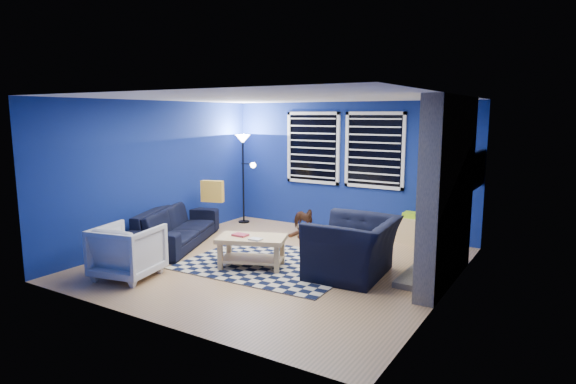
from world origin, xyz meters
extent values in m
plane|color=tan|center=(0.00, 0.00, 0.00)|extent=(5.00, 5.00, 0.00)
plane|color=white|center=(0.00, 0.00, 2.50)|extent=(5.00, 5.00, 0.00)
plane|color=navy|center=(0.00, 2.50, 1.25)|extent=(5.00, 0.00, 5.00)
plane|color=navy|center=(-2.50, 0.00, 1.25)|extent=(0.00, 5.00, 5.00)
plane|color=navy|center=(2.50, 0.00, 1.25)|extent=(0.00, 5.00, 5.00)
cube|color=gray|center=(2.37, 0.50, 1.25)|extent=(0.26, 2.00, 2.50)
cube|color=black|center=(2.23, 0.50, 0.35)|extent=(0.04, 0.70, 0.60)
cube|color=gray|center=(2.10, 0.50, 0.04)|extent=(0.50, 1.20, 0.08)
cube|color=black|center=(-0.75, 2.48, 1.60)|extent=(1.05, 0.02, 1.30)
cube|color=white|center=(-0.75, 2.47, 2.28)|extent=(1.17, 0.05, 0.06)
cube|color=white|center=(-0.75, 2.47, 0.92)|extent=(1.17, 0.05, 0.06)
cube|color=black|center=(0.55, 2.48, 1.60)|extent=(1.05, 0.02, 1.30)
cube|color=white|center=(0.55, 2.47, 2.28)|extent=(1.17, 0.05, 0.06)
cube|color=white|center=(0.55, 2.47, 0.92)|extent=(1.17, 0.05, 0.06)
cube|color=black|center=(2.45, 2.00, 1.40)|extent=(0.06, 1.00, 0.58)
cube|color=black|center=(2.42, 2.00, 1.40)|extent=(0.01, 0.92, 0.50)
cube|color=black|center=(-0.08, -0.07, 0.01)|extent=(2.56, 2.08, 0.02)
imported|color=black|center=(-2.10, -0.02, 0.33)|extent=(2.39, 1.66, 0.65)
imported|color=black|center=(1.20, 0.08, 0.41)|extent=(1.34, 1.19, 0.82)
imported|color=gray|center=(-1.45, -1.62, 0.37)|extent=(0.95, 0.97, 0.75)
imported|color=#4E2619|center=(-0.56, 1.75, 0.30)|extent=(0.38, 0.60, 0.47)
cube|color=#D4B477|center=(-0.22, -0.37, 0.44)|extent=(1.13, 0.90, 0.07)
cube|color=#D4B477|center=(-0.22, -0.37, 0.13)|extent=(1.02, 0.79, 0.03)
cube|color=#AB3041|center=(-0.39, -0.42, 0.49)|extent=(0.26, 0.23, 0.03)
cube|color=silver|center=(-0.06, -0.50, 0.49)|extent=(0.22, 0.19, 0.03)
cube|color=#D4B477|center=(-0.64, -0.59, 0.21)|extent=(0.09, 0.09, 0.40)
cube|color=#D4B477|center=(0.19, -0.59, 0.21)|extent=(0.09, 0.09, 0.40)
cube|color=#D4B477|center=(-0.64, -0.15, 0.21)|extent=(0.09, 0.09, 0.40)
cube|color=#D4B477|center=(0.19, -0.15, 0.21)|extent=(0.09, 0.09, 0.40)
cube|color=#D4B477|center=(1.40, 2.25, 0.23)|extent=(0.64, 0.53, 0.46)
cube|color=black|center=(1.40, 2.25, 0.23)|extent=(0.56, 0.47, 0.37)
cube|color=#A8EA1B|center=(1.40, 2.25, 0.50)|extent=(0.41, 0.36, 0.09)
cylinder|color=black|center=(-2.15, 2.01, 0.01)|extent=(0.23, 0.23, 0.03)
cylinder|color=black|center=(-2.15, 2.01, 0.87)|extent=(0.03, 0.03, 1.72)
cone|color=white|center=(-2.15, 2.01, 1.76)|extent=(0.31, 0.31, 0.17)
sphere|color=white|center=(-1.86, 1.96, 1.24)|extent=(0.12, 0.12, 0.12)
cube|color=gold|center=(-1.95, 0.79, 0.85)|extent=(0.44, 0.25, 0.40)
camera|label=1|loc=(3.85, -5.97, 2.26)|focal=30.00mm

